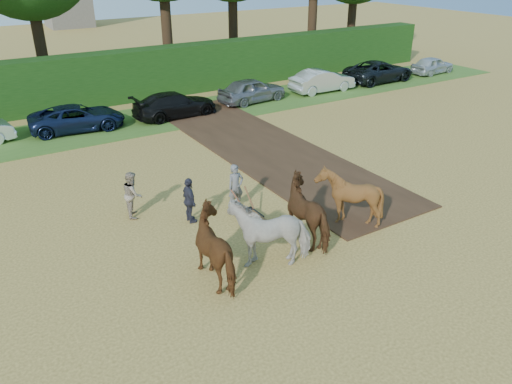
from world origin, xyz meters
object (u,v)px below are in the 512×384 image
(spectator_far, at_px, (190,201))
(plough_team, at_px, (290,219))
(spectator_near, at_px, (133,194))
(parked_cars, at_px, (223,96))

(spectator_far, height_order, plough_team, plough_team)
(spectator_near, bearing_deg, spectator_far, -117.11)
(spectator_near, relative_size, plough_team, 0.25)
(spectator_near, relative_size, spectator_far, 1.02)
(parked_cars, bearing_deg, spectator_near, -131.50)
(spectator_near, distance_m, spectator_far, 2.06)
(spectator_far, bearing_deg, parked_cars, -30.04)
(spectator_near, xyz_separation_m, parked_cars, (9.05, 10.23, -0.12))
(spectator_far, xyz_separation_m, plough_team, (1.92, -3.09, 0.19))
(spectator_near, xyz_separation_m, plough_team, (3.37, -4.54, 0.17))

